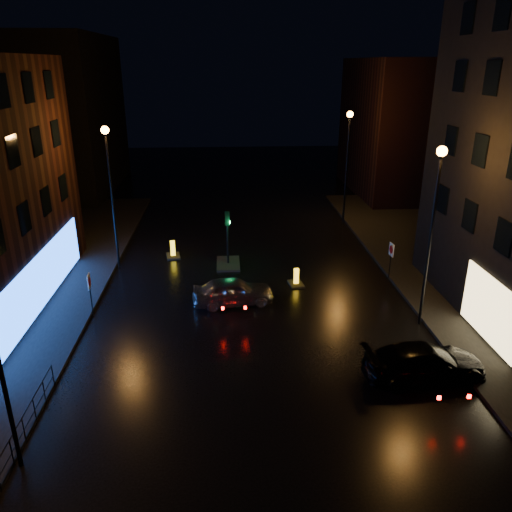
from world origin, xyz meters
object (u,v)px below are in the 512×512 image
object	(u,v)px
road_sign_right	(391,253)
road_sign_left	(89,285)
traffic_signal	(228,257)
dark_sedan	(425,362)
bollard_far	(173,253)
silver_hatchback	(233,291)
bollard_near	(296,281)

from	to	relation	value
road_sign_right	road_sign_left	bearing A→B (deg)	6.57
traffic_signal	road_sign_left	world-z (taller)	traffic_signal
dark_sedan	road_sign_right	xyz separation A→B (m)	(1.58, 9.31, 0.99)
traffic_signal	dark_sedan	xyz separation A→B (m)	(7.51, -12.31, 0.20)
bollard_far	silver_hatchback	bearing A→B (deg)	-71.48
silver_hatchback	bollard_far	size ratio (longest dim) A/B	3.05
road_sign_left	road_sign_right	distance (m)	16.12
bollard_far	road_sign_left	distance (m)	8.55
bollard_far	road_sign_right	world-z (taller)	road_sign_right
traffic_signal	dark_sedan	bearing A→B (deg)	-58.59
bollard_far	road_sign_right	bearing A→B (deg)	-29.51
road_sign_right	dark_sedan	bearing A→B (deg)	75.34
traffic_signal	bollard_near	xyz separation A→B (m)	(3.75, -3.22, -0.29)
traffic_signal	silver_hatchback	bearing A→B (deg)	-87.97
bollard_near	road_sign_left	xyz separation A→B (m)	(-10.45, -3.01, 1.44)
silver_hatchback	bollard_far	distance (m)	7.84
dark_sedan	road_sign_right	bearing A→B (deg)	-14.23
traffic_signal	road_sign_right	world-z (taller)	traffic_signal
silver_hatchback	road_sign_right	bearing A→B (deg)	-82.64
dark_sedan	road_sign_right	size ratio (longest dim) A/B	2.14
traffic_signal	dark_sedan	world-z (taller)	traffic_signal
bollard_near	road_sign_right	distance (m)	5.55
bollard_near	bollard_far	xyz separation A→B (m)	(-7.25, 4.79, 0.02)
silver_hatchback	bollard_far	xyz separation A→B (m)	(-3.69, 6.90, -0.46)
silver_hatchback	dark_sedan	xyz separation A→B (m)	(7.33, -6.98, -0.00)
traffic_signal	bollard_near	world-z (taller)	traffic_signal
dark_sedan	road_sign_left	bearing A→B (deg)	62.27
dark_sedan	bollard_near	world-z (taller)	dark_sedan
bollard_near	dark_sedan	bearing A→B (deg)	-74.88
bollard_near	bollard_far	size ratio (longest dim) A/B	0.89
traffic_signal	road_sign_left	size ratio (longest dim) A/B	1.56
bollard_far	road_sign_left	bearing A→B (deg)	-121.88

